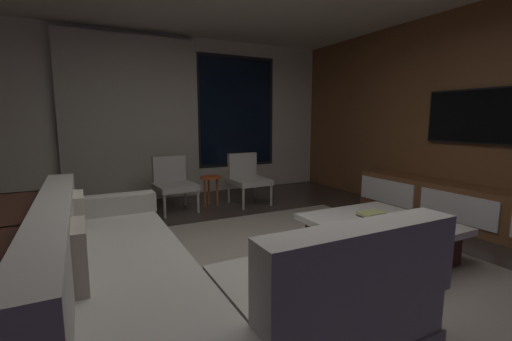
{
  "coord_description": "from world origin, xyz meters",
  "views": [
    {
      "loc": [
        -1.32,
        -2.29,
        1.31
      ],
      "look_at": [
        0.26,
        0.78,
        0.8
      ],
      "focal_mm": 24.02,
      "sensor_mm": 36.0,
      "label": 1
    }
  ],
  "objects_px": {
    "accent_chair_near_window": "(247,176)",
    "coffee_table": "(378,238)",
    "accent_chair_by_curtain": "(173,181)",
    "side_stool": "(211,182)",
    "mounted_tv": "(473,116)",
    "book_stack_on_coffee_table": "(372,214)",
    "sectional_couch": "(165,283)",
    "media_console": "(472,209)"
  },
  "relations": [
    {
      "from": "side_stool",
      "to": "mounted_tv",
      "type": "height_order",
      "value": "mounted_tv"
    },
    {
      "from": "book_stack_on_coffee_table",
      "to": "mounted_tv",
      "type": "height_order",
      "value": "mounted_tv"
    },
    {
      "from": "sectional_couch",
      "to": "media_console",
      "type": "height_order",
      "value": "sectional_couch"
    },
    {
      "from": "accent_chair_by_curtain",
      "to": "side_stool",
      "type": "bearing_deg",
      "value": -2.22
    },
    {
      "from": "book_stack_on_coffee_table",
      "to": "media_console",
      "type": "xyz_separation_m",
      "value": [
        1.57,
        -0.05,
        -0.13
      ]
    },
    {
      "from": "accent_chair_by_curtain",
      "to": "side_stool",
      "type": "xyz_separation_m",
      "value": [
        0.56,
        -0.02,
        -0.06
      ]
    },
    {
      "from": "coffee_table",
      "to": "book_stack_on_coffee_table",
      "type": "distance_m",
      "value": 0.24
    },
    {
      "from": "book_stack_on_coffee_table",
      "to": "accent_chair_by_curtain",
      "type": "relative_size",
      "value": 0.31
    },
    {
      "from": "side_stool",
      "to": "media_console",
      "type": "distance_m",
      "value": 3.45
    },
    {
      "from": "sectional_couch",
      "to": "accent_chair_by_curtain",
      "type": "relative_size",
      "value": 3.21
    },
    {
      "from": "book_stack_on_coffee_table",
      "to": "accent_chair_by_curtain",
      "type": "distance_m",
      "value": 2.83
    },
    {
      "from": "book_stack_on_coffee_table",
      "to": "accent_chair_near_window",
      "type": "height_order",
      "value": "accent_chair_near_window"
    },
    {
      "from": "coffee_table",
      "to": "mounted_tv",
      "type": "xyz_separation_m",
      "value": [
        1.79,
        0.28,
        1.16
      ]
    },
    {
      "from": "sectional_couch",
      "to": "accent_chair_by_curtain",
      "type": "bearing_deg",
      "value": 75.31
    },
    {
      "from": "accent_chair_near_window",
      "to": "media_console",
      "type": "bearing_deg",
      "value": -53.49
    },
    {
      "from": "sectional_couch",
      "to": "accent_chair_near_window",
      "type": "xyz_separation_m",
      "value": [
        1.87,
        2.7,
        0.14
      ]
    },
    {
      "from": "media_console",
      "to": "mounted_tv",
      "type": "relative_size",
      "value": 2.71
    },
    {
      "from": "coffee_table",
      "to": "accent_chair_by_curtain",
      "type": "xyz_separation_m",
      "value": [
        -1.33,
        2.61,
        0.25
      ]
    },
    {
      "from": "sectional_couch",
      "to": "media_console",
      "type": "relative_size",
      "value": 0.81
    },
    {
      "from": "media_console",
      "to": "book_stack_on_coffee_table",
      "type": "bearing_deg",
      "value": 178.16
    },
    {
      "from": "media_console",
      "to": "mounted_tv",
      "type": "xyz_separation_m",
      "value": [
        0.18,
        0.2,
        1.1
      ]
    },
    {
      "from": "coffee_table",
      "to": "accent_chair_near_window",
      "type": "relative_size",
      "value": 1.49
    },
    {
      "from": "coffee_table",
      "to": "media_console",
      "type": "bearing_deg",
      "value": 2.98
    },
    {
      "from": "accent_chair_near_window",
      "to": "side_stool",
      "type": "height_order",
      "value": "accent_chair_near_window"
    },
    {
      "from": "accent_chair_near_window",
      "to": "accent_chair_by_curtain",
      "type": "relative_size",
      "value": 1.0
    },
    {
      "from": "media_console",
      "to": "coffee_table",
      "type": "bearing_deg",
      "value": -177.02
    },
    {
      "from": "sectional_couch",
      "to": "accent_chair_near_window",
      "type": "relative_size",
      "value": 3.21
    },
    {
      "from": "book_stack_on_coffee_table",
      "to": "media_console",
      "type": "height_order",
      "value": "media_console"
    },
    {
      "from": "accent_chair_by_curtain",
      "to": "mounted_tv",
      "type": "bearing_deg",
      "value": -36.83
    },
    {
      "from": "accent_chair_near_window",
      "to": "side_stool",
      "type": "xyz_separation_m",
      "value": [
        -0.57,
        0.08,
        -0.06
      ]
    },
    {
      "from": "accent_chair_near_window",
      "to": "accent_chair_by_curtain",
      "type": "height_order",
      "value": "same"
    },
    {
      "from": "sectional_couch",
      "to": "mounted_tv",
      "type": "relative_size",
      "value": 2.19
    },
    {
      "from": "accent_chair_by_curtain",
      "to": "mounted_tv",
      "type": "height_order",
      "value": "mounted_tv"
    },
    {
      "from": "accent_chair_near_window",
      "to": "mounted_tv",
      "type": "bearing_deg",
      "value": -48.42
    },
    {
      "from": "book_stack_on_coffee_table",
      "to": "sectional_couch",
      "type": "bearing_deg",
      "value": -171.2
    },
    {
      "from": "sectional_couch",
      "to": "accent_chair_by_curtain",
      "type": "xyz_separation_m",
      "value": [
        0.74,
        2.81,
        0.14
      ]
    },
    {
      "from": "accent_chair_near_window",
      "to": "accent_chair_by_curtain",
      "type": "distance_m",
      "value": 1.14
    },
    {
      "from": "side_stool",
      "to": "sectional_couch",
      "type": "bearing_deg",
      "value": -115.02
    },
    {
      "from": "media_console",
      "to": "accent_chair_by_curtain",
      "type": "bearing_deg",
      "value": 139.22
    },
    {
      "from": "sectional_couch",
      "to": "side_stool",
      "type": "relative_size",
      "value": 5.43
    },
    {
      "from": "side_stool",
      "to": "mounted_tv",
      "type": "bearing_deg",
      "value": -42.17
    },
    {
      "from": "accent_chair_near_window",
      "to": "coffee_table",
      "type": "bearing_deg",
      "value": -85.66
    }
  ]
}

